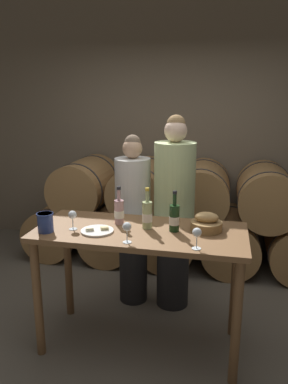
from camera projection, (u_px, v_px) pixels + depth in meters
name	position (u px, v px, depth m)	size (l,w,h in m)	color
ground_plane	(140.00, 343.00, 2.96)	(10.00, 10.00, 0.00)	#665E51
stone_wall_back	(179.00, 120.00, 4.59)	(10.00, 0.12, 3.20)	#7F705B
barrel_stack	(171.00, 215.00, 4.31)	(3.38, 0.90, 1.17)	#A87A47
tasting_table	(140.00, 248.00, 2.76)	(1.53, 0.67, 0.95)	brown
person_left	(133.00, 220.00, 3.40)	(0.32, 0.32, 1.57)	#232326
person_right	(174.00, 214.00, 3.30)	(0.36, 0.36, 1.74)	#232326
wine_bottle_red	(174.00, 218.00, 2.67)	(0.07, 0.07, 0.30)	#193819
wine_bottle_white	(147.00, 215.00, 2.73)	(0.07, 0.07, 0.31)	#ADBC7F
wine_bottle_rose	(119.00, 211.00, 2.83)	(0.07, 0.07, 0.29)	#BC8E93
blue_crock	(45.00, 222.00, 2.66)	(0.12, 0.12, 0.14)	navy
bread_basket	(206.00, 224.00, 2.69)	(0.23, 0.23, 0.14)	olive
cheese_plate	(97.00, 231.00, 2.68)	(0.24, 0.24, 0.04)	white
wine_glass_far_left	(72.00, 216.00, 2.70)	(0.06, 0.06, 0.14)	white
wine_glass_left	(127.00, 228.00, 2.46)	(0.06, 0.06, 0.14)	white
wine_glass_center	(197.00, 234.00, 2.36)	(0.06, 0.06, 0.14)	white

